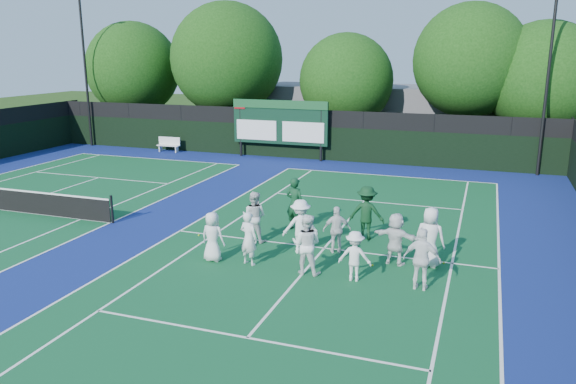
% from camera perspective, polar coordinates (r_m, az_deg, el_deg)
% --- Properties ---
extents(ground, '(120.00, 120.00, 0.00)m').
position_cam_1_polar(ground, '(17.95, 2.83, -6.77)').
color(ground, '#1E3B10').
rests_on(ground, ground).
extents(court_apron, '(34.00, 32.00, 0.01)m').
position_cam_1_polar(court_apron, '(21.18, -12.12, -3.76)').
color(court_apron, navy).
rests_on(court_apron, ground).
extents(near_court, '(11.05, 23.85, 0.01)m').
position_cam_1_polar(near_court, '(18.84, 3.71, -5.71)').
color(near_court, '#104F28').
rests_on(near_court, ground).
extents(left_court, '(11.05, 23.85, 0.01)m').
position_cam_1_polar(left_court, '(26.17, -27.24, -1.59)').
color(left_court, '#104F28').
rests_on(left_court, ground).
extents(back_fence, '(34.00, 0.08, 3.00)m').
position_cam_1_polar(back_fence, '(34.21, 0.99, 5.67)').
color(back_fence, black).
rests_on(back_fence, ground).
extents(scoreboard, '(6.00, 0.21, 3.55)m').
position_cam_1_polar(scoreboard, '(34.04, -0.85, 7.05)').
color(scoreboard, black).
rests_on(scoreboard, ground).
extents(clubhouse, '(18.00, 6.00, 4.00)m').
position_cam_1_polar(clubhouse, '(40.88, 10.01, 7.76)').
color(clubhouse, slate).
rests_on(clubhouse, ground).
extents(light_pole_left, '(1.20, 0.30, 10.12)m').
position_cam_1_polar(light_pole_left, '(40.91, -20.03, 13.19)').
color(light_pole_left, black).
rests_on(light_pole_left, ground).
extents(light_pole_right, '(1.20, 0.30, 10.12)m').
position_cam_1_polar(light_pole_right, '(31.88, 25.13, 12.68)').
color(light_pole_right, black).
rests_on(light_pole_right, ground).
extents(bench, '(1.54, 0.47, 0.96)m').
position_cam_1_polar(bench, '(37.42, -12.00, 4.80)').
color(bench, white).
rests_on(bench, ground).
extents(tree_a, '(6.74, 6.74, 8.50)m').
position_cam_1_polar(tree_a, '(43.28, -15.24, 11.75)').
color(tree_a, black).
rests_on(tree_a, ground).
extents(tree_b, '(7.63, 7.63, 9.67)m').
position_cam_1_polar(tree_b, '(39.47, -5.97, 13.00)').
color(tree_b, black).
rests_on(tree_b, ground).
extents(tree_c, '(5.98, 5.98, 7.55)m').
position_cam_1_polar(tree_c, '(36.71, 6.19, 10.95)').
color(tree_c, black).
rests_on(tree_c, ground).
extents(tree_d, '(6.71, 6.71, 9.20)m').
position_cam_1_polar(tree_d, '(35.67, 18.25, 12.29)').
color(tree_d, black).
rests_on(tree_d, ground).
extents(tree_e, '(6.49, 6.49, 8.13)m').
position_cam_1_polar(tree_e, '(35.81, 24.72, 10.19)').
color(tree_e, black).
rests_on(tree_e, ground).
extents(tennis_ball_1, '(0.07, 0.07, 0.07)m').
position_cam_1_polar(tennis_ball_1, '(20.48, 9.50, -4.17)').
color(tennis_ball_1, '#BEDA19').
rests_on(tennis_ball_1, ground).
extents(tennis_ball_2, '(0.07, 0.07, 0.07)m').
position_cam_1_polar(tennis_ball_2, '(18.14, 15.55, -6.96)').
color(tennis_ball_2, '#BEDA19').
rests_on(tennis_ball_2, ground).
extents(tennis_ball_3, '(0.07, 0.07, 0.07)m').
position_cam_1_polar(tennis_ball_3, '(20.26, -9.06, -4.36)').
color(tennis_ball_3, '#BEDA19').
rests_on(tennis_ball_3, ground).
extents(tennis_ball_4, '(0.07, 0.07, 0.07)m').
position_cam_1_polar(tennis_ball_4, '(21.52, 10.45, -3.31)').
color(tennis_ball_4, '#BEDA19').
rests_on(tennis_ball_4, ground).
extents(tennis_ball_5, '(0.07, 0.07, 0.07)m').
position_cam_1_polar(tennis_ball_5, '(17.49, 8.57, -7.37)').
color(tennis_ball_5, '#BEDA19').
rests_on(tennis_ball_5, ground).
extents(player_front_0, '(0.80, 0.55, 1.58)m').
position_cam_1_polar(player_front_0, '(17.65, -7.67, -4.52)').
color(player_front_0, white).
rests_on(player_front_0, ground).
extents(player_front_1, '(0.70, 0.56, 1.69)m').
position_cam_1_polar(player_front_1, '(17.22, -4.01, -4.72)').
color(player_front_1, white).
rests_on(player_front_1, ground).
extents(player_front_2, '(0.90, 0.71, 1.82)m').
position_cam_1_polar(player_front_2, '(16.48, 1.89, -5.33)').
color(player_front_2, white).
rests_on(player_front_2, ground).
extents(player_front_3, '(0.98, 0.60, 1.48)m').
position_cam_1_polar(player_front_3, '(16.15, 6.80, -6.49)').
color(player_front_3, white).
rests_on(player_front_3, ground).
extents(player_front_4, '(1.07, 0.51, 1.76)m').
position_cam_1_polar(player_front_4, '(15.83, 13.46, -6.67)').
color(player_front_4, white).
rests_on(player_front_4, ground).
extents(player_back_0, '(0.86, 0.67, 1.78)m').
position_cam_1_polar(player_back_0, '(19.25, -3.46, -2.52)').
color(player_back_0, silver).
rests_on(player_back_0, ground).
extents(player_back_1, '(1.32, 1.08, 1.78)m').
position_cam_1_polar(player_back_1, '(18.17, 1.27, -3.51)').
color(player_back_1, white).
rests_on(player_back_1, ground).
extents(player_back_2, '(0.99, 0.69, 1.56)m').
position_cam_1_polar(player_back_2, '(18.26, 4.99, -3.85)').
color(player_back_2, silver).
rests_on(player_back_2, ground).
extents(player_back_3, '(1.60, 0.81, 1.65)m').
position_cam_1_polar(player_back_3, '(17.51, 10.89, -4.69)').
color(player_back_3, white).
rests_on(player_back_3, ground).
extents(player_back_4, '(0.99, 0.73, 1.87)m').
position_cam_1_polar(player_back_4, '(17.54, 14.21, -4.48)').
color(player_back_4, white).
rests_on(player_back_4, ground).
extents(coach_left, '(0.80, 0.62, 1.96)m').
position_cam_1_polar(coach_left, '(20.48, 0.71, -1.20)').
color(coach_left, '#0F3A1F').
rests_on(coach_left, ground).
extents(coach_right, '(1.26, 0.76, 1.90)m').
position_cam_1_polar(coach_right, '(19.62, 7.99, -2.12)').
color(coach_right, '#0E3419').
rests_on(coach_right, ground).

